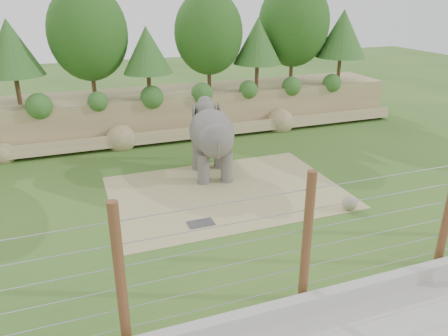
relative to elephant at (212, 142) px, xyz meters
name	(u,v)px	position (x,y,z in m)	size (l,w,h in m)	color
ground	(242,226)	(-0.52, -5.07, -1.67)	(90.00, 90.00, 0.00)	#355F23
back_embankment	(172,68)	(0.07, 7.61, 2.29)	(30.00, 5.52, 8.77)	#907A5B
dirt_patch	(227,192)	(-0.02, -2.07, -1.66)	(10.00, 7.00, 0.02)	tan
drain_grate	(201,223)	(-1.96, -4.39, -1.64)	(1.00, 0.60, 0.03)	#262628
elephant	(212,142)	(0.00, 0.00, 0.00)	(1.77, 4.13, 3.34)	#635F59
stone_ball	(350,203)	(4.04, -5.37, -1.34)	(0.61, 0.61, 0.61)	gray
retaining_wall	(312,303)	(-0.52, -10.07, -1.42)	(26.00, 0.35, 0.50)	#ACAAA1
barrier_fence	(307,239)	(-0.52, -9.57, 0.33)	(20.26, 0.26, 4.00)	#58351B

